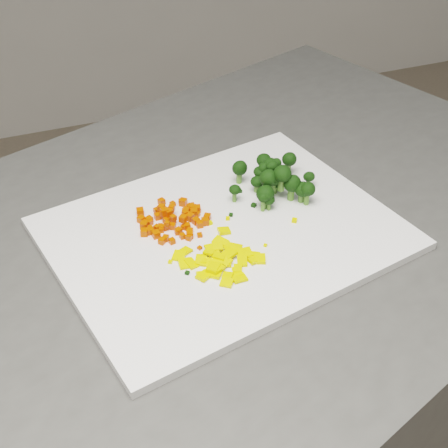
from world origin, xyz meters
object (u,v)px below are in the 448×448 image
object	(u,v)px
broccoli_pile	(272,178)
pepper_pile	(222,255)
cutting_board	(224,233)
carrot_pile	(172,213)
counter_block	(239,405)

from	to	relation	value
broccoli_pile	pepper_pile	bearing A→B (deg)	-136.91
cutting_board	carrot_pile	xyz separation A→B (m)	(-0.06, 0.04, 0.02)
cutting_board	broccoli_pile	bearing A→B (deg)	30.26
carrot_pile	broccoli_pile	size ratio (longest dim) A/B	0.83
counter_block	broccoli_pile	bearing A→B (deg)	12.83
pepper_pile	broccoli_pile	size ratio (longest dim) A/B	0.97
broccoli_pile	cutting_board	bearing A→B (deg)	-149.74
counter_block	broccoli_pile	xyz separation A→B (m)	(0.05, 0.01, 0.49)
pepper_pile	broccoli_pile	bearing A→B (deg)	43.09
cutting_board	carrot_pile	size ratio (longest dim) A/B	4.50
counter_block	pepper_pile	world-z (taller)	pepper_pile
counter_block	cutting_board	xyz separation A→B (m)	(-0.05, -0.04, 0.46)
pepper_pile	broccoli_pile	xyz separation A→B (m)	(0.12, 0.11, 0.02)
carrot_pile	pepper_pile	xyz separation A→B (m)	(0.04, -0.10, -0.01)
counter_block	pepper_pile	distance (m)	0.48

